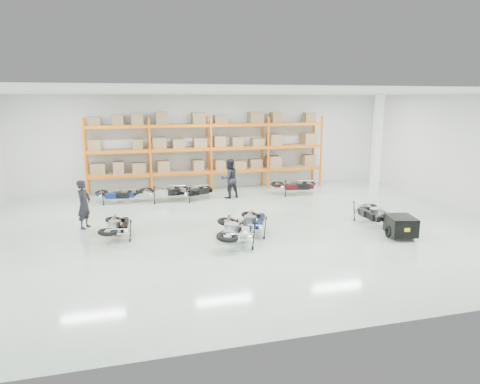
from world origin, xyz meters
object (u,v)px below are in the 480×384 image
object	(u,v)px
moto_back_b	(165,188)
moto_back_d	(294,183)
moto_silver_left	(235,226)
person_left	(84,204)
moto_touring_right	(373,210)
trailer	(401,226)
moto_back_a	(116,192)
moto_back_c	(194,188)
person_back	(229,178)
moto_black_far_left	(117,223)
moto_blue_centre	(253,218)

from	to	relation	value
moto_back_b	moto_back_d	bearing A→B (deg)	-94.85
moto_silver_left	moto_back_b	distance (m)	6.43
moto_back_b	person_left	size ratio (longest dim) A/B	1.10
moto_touring_right	trailer	size ratio (longest dim) A/B	1.01
moto_back_a	moto_back_c	bearing A→B (deg)	-81.73
trailer	person_back	distance (m)	7.91
person_left	moto_black_far_left	bearing A→B (deg)	-116.62
moto_back_a	moto_back_c	xyz separation A→B (m)	(3.24, -0.27, 0.01)
moto_black_far_left	trailer	size ratio (longest dim) A/B	0.96
moto_black_far_left	person_left	size ratio (longest dim) A/B	0.98
trailer	person_left	size ratio (longest dim) A/B	1.02
moto_back_a	moto_silver_left	bearing A→B (deg)	-138.21
person_back	moto_back_b	bearing A→B (deg)	-18.86
moto_back_d	person_left	world-z (taller)	person_left
moto_back_d	person_left	distance (m)	9.36
moto_blue_centre	person_back	size ratio (longest dim) A/B	0.98
moto_back_d	person_left	bearing A→B (deg)	119.01
moto_touring_right	trailer	bearing A→B (deg)	-85.14
moto_blue_centre	moto_back_b	xyz separation A→B (m)	(-2.31, 5.40, 0.03)
moto_touring_right	moto_back_b	world-z (taller)	moto_back_b
moto_black_far_left	moto_back_c	world-z (taller)	moto_back_c
moto_back_d	person_back	world-z (taller)	person_back
moto_silver_left	trailer	bearing A→B (deg)	-174.81
person_back	person_left	bearing A→B (deg)	12.06
moto_blue_centre	moto_back_d	world-z (taller)	moto_back_d
moto_back_b	moto_back_d	xyz separation A→B (m)	(5.86, -0.22, -0.01)
moto_back_a	person_left	bearing A→B (deg)	177.22
person_left	moto_back_b	bearing A→B (deg)	-16.02
moto_blue_centre	moto_touring_right	bearing A→B (deg)	-153.91
trailer	moto_back_b	size ratio (longest dim) A/B	0.93
moto_blue_centre	moto_back_b	world-z (taller)	moto_back_b
moto_silver_left	moto_back_c	xyz separation A→B (m)	(-0.28, 6.14, -0.07)
moto_back_a	moto_blue_centre	bearing A→B (deg)	-129.20
person_back	moto_back_a	bearing A→B (deg)	-19.93
moto_blue_centre	person_back	bearing A→B (deg)	-69.64
moto_silver_left	moto_back_d	distance (m)	7.43
trailer	moto_back_d	world-z (taller)	moto_back_d
moto_blue_centre	person_back	xyz separation A→B (m)	(0.51, 5.30, 0.35)
moto_silver_left	trailer	size ratio (longest dim) A/B	1.13
trailer	moto_back_a	world-z (taller)	moto_back_a
moto_silver_left	moto_touring_right	size ratio (longest dim) A/B	1.12
moto_black_far_left	person_back	size ratio (longest dim) A/B	0.92
moto_back_b	moto_back_c	xyz separation A→B (m)	(1.24, -0.10, -0.05)
person_left	moto_blue_centre	bearing A→B (deg)	-85.62
moto_back_d	moto_back_a	bearing A→B (deg)	97.03
person_left	moto_silver_left	bearing A→B (deg)	-97.16
moto_back_b	moto_back_c	bearing A→B (deg)	-97.53
moto_silver_left	moto_back_a	distance (m)	7.31
moto_back_b	moto_touring_right	bearing A→B (deg)	-131.49
moto_silver_left	moto_back_d	xyz separation A→B (m)	(4.34, 6.03, -0.03)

